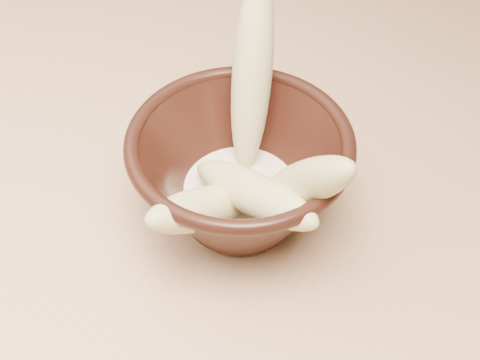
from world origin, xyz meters
name	(u,v)px	position (x,y,z in m)	size (l,w,h in m)	color
table	(275,228)	(0.00, 0.00, 0.67)	(1.20, 0.80, 0.75)	tan
bowl	(240,173)	(-0.01, -0.06, 0.81)	(0.18, 0.18, 0.10)	black
milk_puddle	(240,193)	(-0.01, -0.06, 0.78)	(0.10, 0.10, 0.01)	#F2E3C3
banana_upright	(252,73)	(-0.03, 0.00, 0.86)	(0.03, 0.03, 0.17)	#CAC077
banana_right	(306,182)	(0.05, -0.07, 0.84)	(0.03, 0.03, 0.13)	#CAC077
banana_across	(253,193)	(0.02, -0.09, 0.82)	(0.03, 0.03, 0.13)	#CAC077
banana_front	(202,208)	(-0.01, -0.11, 0.82)	(0.03, 0.03, 0.12)	#CAC077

